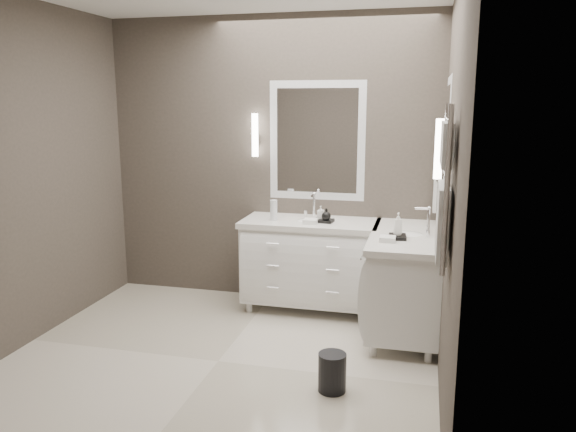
% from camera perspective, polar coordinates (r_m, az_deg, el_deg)
% --- Properties ---
extents(floor, '(3.20, 3.00, 0.01)m').
position_cam_1_polar(floor, '(4.38, -7.11, -14.48)').
color(floor, beige).
rests_on(floor, ground).
extents(wall_back, '(3.20, 0.01, 2.70)m').
position_cam_1_polar(wall_back, '(5.39, -1.76, 5.60)').
color(wall_back, '#433C36').
rests_on(wall_back, floor).
extents(wall_front, '(3.20, 0.01, 2.70)m').
position_cam_1_polar(wall_front, '(2.65, -19.45, -1.34)').
color(wall_front, '#433C36').
rests_on(wall_front, floor).
extents(wall_left, '(0.01, 3.00, 2.70)m').
position_cam_1_polar(wall_left, '(4.80, -25.80, 3.70)').
color(wall_left, '#433C36').
rests_on(wall_left, floor).
extents(wall_right, '(0.01, 3.00, 2.70)m').
position_cam_1_polar(wall_right, '(3.71, 16.20, 2.40)').
color(wall_right, '#433C36').
rests_on(wall_right, floor).
extents(vanity_back, '(1.24, 0.59, 0.97)m').
position_cam_1_polar(vanity_back, '(5.19, 2.27, -4.39)').
color(vanity_back, white).
rests_on(vanity_back, floor).
extents(vanity_right, '(0.59, 1.24, 0.97)m').
position_cam_1_polar(vanity_right, '(4.78, 11.86, -6.03)').
color(vanity_right, white).
rests_on(vanity_right, floor).
extents(mirror_back, '(0.90, 0.02, 1.10)m').
position_cam_1_polar(mirror_back, '(5.26, 2.95, 7.62)').
color(mirror_back, white).
rests_on(mirror_back, wall_back).
extents(mirror_right, '(0.02, 0.90, 1.10)m').
position_cam_1_polar(mirror_right, '(4.48, 15.76, 6.51)').
color(mirror_right, white).
rests_on(mirror_right, wall_right).
extents(sconce_back, '(0.06, 0.06, 0.40)m').
position_cam_1_polar(sconce_back, '(5.33, -3.37, 8.13)').
color(sconce_back, white).
rests_on(sconce_back, wall_back).
extents(sconce_right, '(0.06, 0.06, 0.40)m').
position_cam_1_polar(sconce_right, '(3.90, 15.11, 6.48)').
color(sconce_right, white).
rests_on(sconce_right, wall_right).
extents(towel_bar_corner, '(0.03, 0.22, 0.30)m').
position_cam_1_polar(towel_bar_corner, '(5.09, 14.72, 2.20)').
color(towel_bar_corner, white).
rests_on(towel_bar_corner, wall_right).
extents(towel_ladder, '(0.06, 0.58, 0.90)m').
position_cam_1_polar(towel_ladder, '(3.31, 15.55, 2.10)').
color(towel_ladder, white).
rests_on(towel_ladder, wall_right).
extents(waste_bin, '(0.20, 0.20, 0.27)m').
position_cam_1_polar(waste_bin, '(3.91, 4.50, -15.55)').
color(waste_bin, black).
rests_on(waste_bin, floor).
extents(amenity_tray_back, '(0.19, 0.15, 0.03)m').
position_cam_1_polar(amenity_tray_back, '(5.03, 3.62, -0.47)').
color(amenity_tray_back, black).
rests_on(amenity_tray_back, vanity_back).
extents(amenity_tray_right, '(0.15, 0.19, 0.03)m').
position_cam_1_polar(amenity_tray_right, '(4.51, 11.07, -2.08)').
color(amenity_tray_right, black).
rests_on(amenity_tray_right, vanity_right).
extents(water_bottle, '(0.07, 0.07, 0.19)m').
position_cam_1_polar(water_bottle, '(5.09, -1.46, 0.60)').
color(water_bottle, silver).
rests_on(water_bottle, vanity_back).
extents(soap_bottle_a, '(0.06, 0.06, 0.12)m').
position_cam_1_polar(soap_bottle_a, '(5.04, 3.34, 0.38)').
color(soap_bottle_a, white).
rests_on(soap_bottle_a, amenity_tray_back).
extents(soap_bottle_b, '(0.10, 0.10, 0.11)m').
position_cam_1_polar(soap_bottle_b, '(4.99, 3.91, 0.18)').
color(soap_bottle_b, black).
rests_on(soap_bottle_b, amenity_tray_back).
extents(soap_bottle_c, '(0.08, 0.08, 0.18)m').
position_cam_1_polar(soap_bottle_c, '(4.49, 11.12, -0.80)').
color(soap_bottle_c, white).
rests_on(soap_bottle_c, amenity_tray_right).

